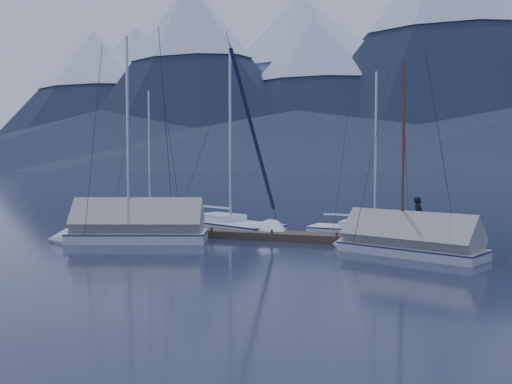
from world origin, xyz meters
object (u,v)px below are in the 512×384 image
Objects in this scene: person at (418,217)px; sailboat_covered_near at (399,244)px; sailboat_open_left at (157,223)px; sailboat_open_mid at (238,229)px; sailboat_covered_far at (126,231)px; sailboat_open_right at (384,234)px.

sailboat_covered_near is at bearing -171.02° from person.
sailboat_open_left is 5.50m from sailboat_open_mid.
sailboat_open_mid is at bearing 102.33° from person.
person is (14.34, -2.86, 1.08)m from sailboat_open_left.
sailboat_covered_far is at bearing -177.03° from sailboat_covered_near.
sailboat_covered_near is at bearing -78.13° from sailboat_open_right.
sailboat_open_mid is at bearing -13.03° from sailboat_open_left.
sailboat_covered_near is (8.36, -4.21, 0.22)m from sailboat_open_mid.
sailboat_open_right is 1.06× the size of sailboat_covered_near.
sailboat_covered_far is at bearing -126.57° from sailboat_open_mid.
sailboat_open_mid is 1.22× the size of sailboat_open_right.
sailboat_open_mid is at bearing -174.35° from sailboat_open_right.
sailboat_open_left is 14.76m from sailboat_covered_near.
sailboat_covered_near is (1.04, -4.93, 0.26)m from sailboat_open_right.
sailboat_open_left is 0.96× the size of sailboat_open_right.
sailboat_open_left is at bearing 106.36° from sailboat_covered_far.
sailboat_open_left is 6.33m from sailboat_covered_far.
sailboat_open_right is at bearing 101.87° from sailboat_covered_near.
sailboat_covered_near is 0.82× the size of sailboat_covered_far.
sailboat_open_mid is at bearing 53.43° from sailboat_covered_far.
sailboat_open_left reaches higher than person.
sailboat_open_mid is 6.01× the size of person.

